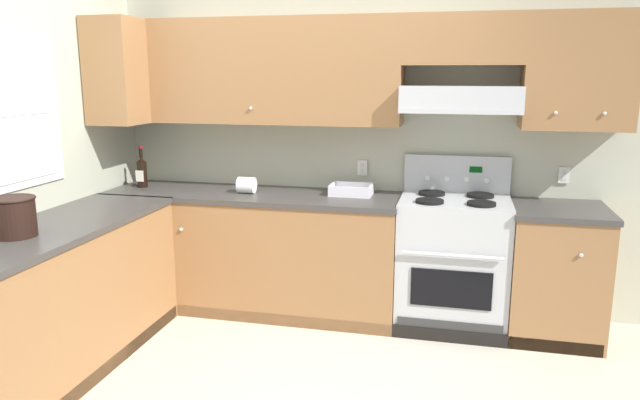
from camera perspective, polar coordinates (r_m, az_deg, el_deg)
ground_plane at (r=3.56m, az=-6.36°, el=-18.17°), size 7.04×7.04×0.00m
wall_back at (r=4.47m, az=4.67°, el=8.09°), size 4.68×0.57×2.55m
wall_left at (r=4.12m, az=-27.13°, el=4.54°), size 0.47×4.00×2.55m
counter_back_run at (r=4.46m, az=-0.61°, el=-5.37°), size 3.60×0.65×0.91m
counter_left_run at (r=3.93m, az=-24.12°, el=-8.93°), size 0.63×1.91×0.91m
stove at (r=4.34m, az=12.60°, el=-5.78°), size 0.76×0.62×1.20m
wine_bottle at (r=4.85m, az=-16.73°, el=2.66°), size 0.08×0.08×0.33m
bowl at (r=4.37m, az=3.03°, el=0.85°), size 0.31×0.22×0.08m
bucket at (r=3.65m, az=-27.30°, el=-1.37°), size 0.24×0.24×0.22m
paper_towel_roll at (r=4.46m, az=-7.07°, el=1.43°), size 0.13×0.12×0.12m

